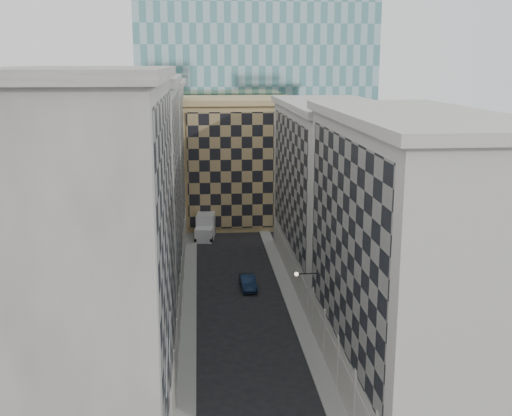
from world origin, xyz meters
TOP-DOWN VIEW (x-y plane):
  - sidewalk_west at (-5.25, 30.00)m, footprint 1.50×100.00m
  - sidewalk_east at (5.25, 30.00)m, footprint 1.50×100.00m
  - bldg_left_a at (-10.88, 11.00)m, footprint 10.80×22.80m
  - bldg_left_b at (-10.88, 33.00)m, footprint 10.80×22.80m
  - bldg_left_c at (-10.88, 55.00)m, footprint 10.80×22.80m
  - bldg_right_a at (10.88, 15.00)m, footprint 10.80×26.80m
  - bldg_right_b at (10.89, 42.00)m, footprint 10.80×28.80m
  - tan_block at (2.00, 67.90)m, footprint 16.80×14.80m
  - church_tower at (0.00, 82.00)m, footprint 7.20×7.20m
  - flagpoles_left at (-5.90, 6.00)m, footprint 0.10×6.33m
  - bracket_lamp at (4.38, 24.00)m, footprint 1.98×0.36m
  - box_truck at (-3.25, 58.81)m, footprint 3.09×6.23m
  - dark_car at (1.05, 37.63)m, footprint 1.73×4.57m

SIDE VIEW (x-z plane):
  - sidewalk_west at x=-5.25m, z-range 0.00..0.15m
  - sidewalk_east at x=5.25m, z-range 0.00..0.15m
  - dark_car at x=1.05m, z-range 0.00..1.49m
  - box_truck at x=-3.25m, z-range -0.21..3.08m
  - bracket_lamp at x=4.38m, z-range 6.02..6.38m
  - flagpoles_left at x=-5.90m, z-range 6.83..9.17m
  - tan_block at x=2.00m, z-range 0.04..18.84m
  - bldg_right_b at x=10.89m, z-range 0.00..19.70m
  - bldg_right_a at x=10.88m, z-range -0.03..20.67m
  - bldg_left_c at x=-10.88m, z-range -0.02..21.68m
  - bldg_left_b at x=-10.88m, z-range -0.03..22.67m
  - bldg_left_a at x=-10.88m, z-range -0.03..23.67m
  - church_tower at x=0.00m, z-range 1.20..52.70m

